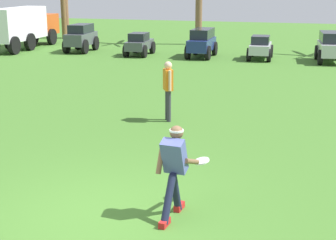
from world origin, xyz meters
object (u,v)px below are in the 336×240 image
object	(u,v)px
frisbee_in_flight	(202,161)
parked_car_slot_b	(139,44)
parked_car_slot_d	(260,47)
box_truck	(24,26)
frisbee_thrower	(174,167)
parked_car_slot_a	(81,37)
parked_car_slot_c	(202,42)
parked_car_slot_e	(330,46)
teammate_near_sideline	(168,85)

from	to	relation	value
frisbee_in_flight	parked_car_slot_b	distance (m)	17.46
parked_car_slot_d	box_truck	size ratio (longest dim) A/B	0.37
frisbee_thrower	frisbee_in_flight	distance (m)	0.77
parked_car_slot_b	box_truck	bearing A→B (deg)	174.22
parked_car_slot_a	parked_car_slot_d	distance (m)	9.19
box_truck	frisbee_in_flight	bearing A→B (deg)	-51.29
parked_car_slot_c	parked_car_slot_d	xyz separation A→B (m)	(2.77, 0.06, -0.16)
frisbee_thrower	parked_car_slot_e	bearing A→B (deg)	81.66
parked_car_slot_e	parked_car_slot_c	bearing A→B (deg)	-179.71
frisbee_thrower	teammate_near_sideline	bearing A→B (deg)	107.14
parked_car_slot_b	parked_car_slot_e	distance (m)	8.96
parked_car_slot_d	parked_car_slot_b	bearing A→B (deg)	-177.13
parked_car_slot_a	parked_car_slot_c	distance (m)	6.42
frisbee_in_flight	parked_car_slot_c	world-z (taller)	parked_car_slot_c
teammate_near_sideline	box_truck	distance (m)	16.74
frisbee_in_flight	parked_car_slot_d	world-z (taller)	parked_car_slot_d
teammate_near_sideline	parked_car_slot_b	size ratio (longest dim) A/B	0.70
parked_car_slot_c	box_truck	size ratio (longest dim) A/B	0.40
teammate_near_sideline	parked_car_slot_c	bearing A→B (deg)	98.30
parked_car_slot_b	parked_car_slot_c	size ratio (longest dim) A/B	0.93
teammate_near_sideline	parked_car_slot_e	bearing A→B (deg)	70.42
frisbee_in_flight	parked_car_slot_c	xyz separation A→B (m)	(-3.64, 16.35, 0.04)
teammate_near_sideline	parked_car_slot_c	distance (m)	11.81
parked_car_slot_a	parked_car_slot_e	size ratio (longest dim) A/B	0.97
frisbee_thrower	box_truck	distance (m)	21.93
parked_car_slot_a	parked_car_slot_c	bearing A→B (deg)	-1.79
parked_car_slot_b	parked_car_slot_e	bearing A→B (deg)	1.70
parked_car_slot_c	frisbee_thrower	bearing A→B (deg)	-78.85
parked_car_slot_a	parked_car_slot_b	size ratio (longest dim) A/B	1.08
parked_car_slot_d	frisbee_thrower	bearing A→B (deg)	-88.03
frisbee_in_flight	parked_car_slot_a	distance (m)	19.36
parked_car_slot_b	parked_car_slot_e	world-z (taller)	parked_car_slot_e
parked_car_slot_e	box_truck	distance (m)	15.71
frisbee_in_flight	box_truck	xyz separation A→B (m)	(-13.46, 16.80, 0.55)
frisbee_thrower	parked_car_slot_b	distance (m)	18.02
parked_car_slot_b	box_truck	distance (m)	6.81
parked_car_slot_c	parked_car_slot_a	bearing A→B (deg)	178.21
parked_car_slot_b	box_truck	xyz separation A→B (m)	(-6.74, 0.68, 0.67)
teammate_near_sideline	box_truck	world-z (taller)	box_truck
teammate_near_sideline	parked_car_slot_a	distance (m)	14.39
parked_car_slot_a	parked_car_slot_b	bearing A→B (deg)	-7.49
parked_car_slot_a	parked_car_slot_e	xyz separation A→B (m)	(12.28, -0.17, -0.02)
parked_car_slot_a	parked_car_slot_b	world-z (taller)	parked_car_slot_a
frisbee_thrower	teammate_near_sideline	distance (m)	5.63
parked_car_slot_a	frisbee_in_flight	bearing A→B (deg)	-58.73
frisbee_thrower	box_truck	bearing A→B (deg)	126.99
frisbee_thrower	parked_car_slot_a	xyz separation A→B (m)	(-9.78, 17.26, -0.06)
frisbee_in_flight	parked_car_slot_b	world-z (taller)	parked_car_slot_b
parked_car_slot_c	parked_car_slot_d	size ratio (longest dim) A/B	1.08
teammate_near_sideline	parked_car_slot_e	distance (m)	12.43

